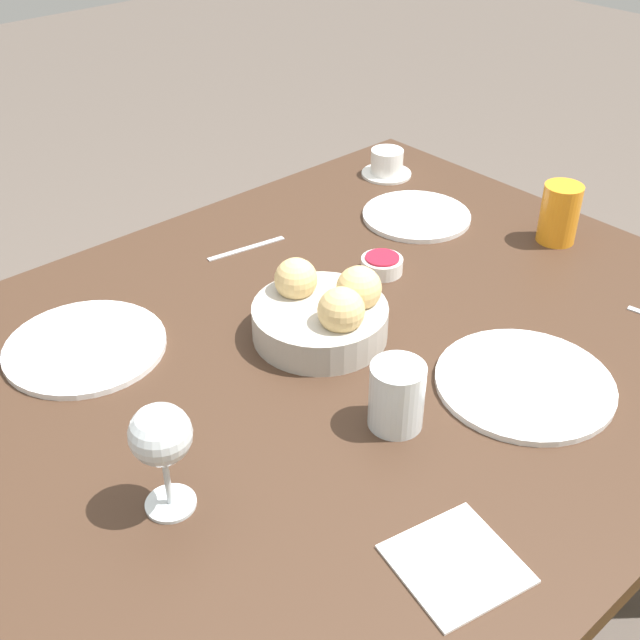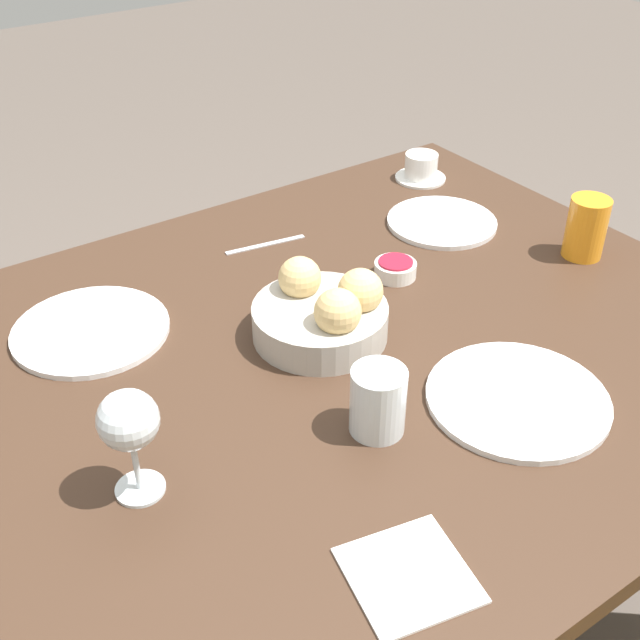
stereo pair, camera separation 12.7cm
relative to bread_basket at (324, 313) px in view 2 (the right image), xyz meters
The scene contains 13 objects.
ground_plane 0.75m from the bread_basket, 107.53° to the left, with size 10.00×10.00×0.00m, color #564C44.
dining_table 0.13m from the bread_basket, 107.53° to the left, with size 1.34×1.10×0.70m.
bread_basket is the anchor object (origin of this frame).
plate_near_left 0.45m from the bread_basket, 156.80° to the right, with size 0.22×0.22×0.01m.
plate_near_right 0.38m from the bread_basket, 35.76° to the right, with size 0.25×0.25×0.01m.
plate_far_center 0.33m from the bread_basket, 114.50° to the left, with size 0.26×0.26×0.01m.
juice_glass 0.55m from the bread_basket, behind, with size 0.07×0.07×0.12m.
water_tumbler 0.23m from the bread_basket, 73.08° to the left, with size 0.08×0.08×0.10m.
wine_glass 0.42m from the bread_basket, 20.46° to the left, with size 0.08×0.08×0.16m.
coffee_cup 0.63m from the bread_basket, 144.84° to the right, with size 0.11×0.11×0.06m.
jam_bowl_berry 0.22m from the bread_basket, 160.26° to the right, with size 0.08×0.08×0.03m.
knife_silver 0.32m from the bread_basket, 104.19° to the right, with size 0.16×0.04×0.00m.
napkin 0.48m from the bread_basket, 66.48° to the left, with size 0.16×0.16×0.00m.
Camera 2 is at (0.62, 0.82, 1.46)m, focal length 45.00 mm.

